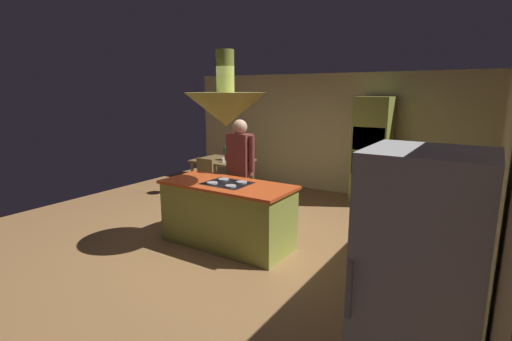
# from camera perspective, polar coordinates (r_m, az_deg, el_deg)

# --- Properties ---
(ground) EXTENTS (8.16, 8.16, 0.00)m
(ground) POSITION_cam_1_polar(r_m,az_deg,el_deg) (5.74, -3.04, -10.41)
(ground) COLOR #9E7042
(wall_back) EXTENTS (6.80, 0.10, 2.55)m
(wall_back) POSITION_cam_1_polar(r_m,az_deg,el_deg) (8.40, 10.75, 5.55)
(wall_back) COLOR beige
(wall_back) RESTS_ON ground
(wall_right) EXTENTS (0.10, 7.20, 2.55)m
(wall_right) POSITION_cam_1_polar(r_m,az_deg,el_deg) (4.79, 33.64, -0.99)
(wall_right) COLOR beige
(wall_right) RESTS_ON ground
(kitchen_island) EXTENTS (1.91, 0.85, 0.93)m
(kitchen_island) POSITION_cam_1_polar(r_m,az_deg,el_deg) (5.43, -4.34, -6.58)
(kitchen_island) COLOR #939E42
(kitchen_island) RESTS_ON ground
(counter_run_right) EXTENTS (0.73, 2.43, 0.91)m
(counter_run_right) POSITION_cam_1_polar(r_m,az_deg,el_deg) (5.20, 28.07, -8.79)
(counter_run_right) COLOR #939E42
(counter_run_right) RESTS_ON ground
(oven_tower) EXTENTS (0.66, 0.62, 2.08)m
(oven_tower) POSITION_cam_1_polar(r_m,az_deg,el_deg) (7.70, 17.14, 2.89)
(oven_tower) COLOR #939E42
(oven_tower) RESTS_ON ground
(refrigerator) EXTENTS (0.72, 0.74, 1.84)m
(refrigerator) POSITION_cam_1_polar(r_m,az_deg,el_deg) (2.73, 23.30, -16.60)
(refrigerator) COLOR white
(refrigerator) RESTS_ON ground
(dining_table) EXTENTS (1.13, 0.91, 0.76)m
(dining_table) POSITION_cam_1_polar(r_m,az_deg,el_deg) (7.99, -5.08, 0.96)
(dining_table) COLOR brown
(dining_table) RESTS_ON ground
(person_at_island) EXTENTS (0.53, 0.23, 1.75)m
(person_at_island) POSITION_cam_1_polar(r_m,az_deg,el_deg) (5.98, -2.42, 0.66)
(person_at_island) COLOR tan
(person_at_island) RESTS_ON ground
(range_hood) EXTENTS (1.10, 1.10, 1.00)m
(range_hood) POSITION_cam_1_polar(r_m,az_deg,el_deg) (5.15, -4.60, 9.50)
(range_hood) COLOR #939E42
(pendant_light_over_table) EXTENTS (0.32, 0.32, 0.82)m
(pendant_light_over_table) POSITION_cam_1_polar(r_m,az_deg,el_deg) (7.85, -5.24, 9.57)
(pendant_light_over_table) COLOR beige
(chair_facing_island) EXTENTS (0.40, 0.40, 0.87)m
(chair_facing_island) POSITION_cam_1_polar(r_m,az_deg,el_deg) (7.51, -8.21, -1.07)
(chair_facing_island) COLOR brown
(chair_facing_island) RESTS_ON ground
(chair_by_back_wall) EXTENTS (0.40, 0.40, 0.87)m
(chair_by_back_wall) POSITION_cam_1_polar(r_m,az_deg,el_deg) (8.56, -2.30, 0.64)
(chair_by_back_wall) COLOR brown
(chair_by_back_wall) RESTS_ON ground
(potted_plant_on_table) EXTENTS (0.20, 0.20, 0.30)m
(potted_plant_on_table) POSITION_cam_1_polar(r_m,az_deg,el_deg) (7.92, -4.29, 2.81)
(potted_plant_on_table) COLOR #99382D
(potted_plant_on_table) RESTS_ON dining_table
(cup_on_table) EXTENTS (0.07, 0.07, 0.09)m
(cup_on_table) POSITION_cam_1_polar(r_m,az_deg,el_deg) (7.68, -5.05, 1.58)
(cup_on_table) COLOR white
(cup_on_table) RESTS_ON dining_table
(canister_flour) EXTENTS (0.12, 0.12, 0.14)m
(canister_flour) POSITION_cam_1_polar(r_m,az_deg,el_deg) (4.48, 28.01, -5.04)
(canister_flour) COLOR silver
(canister_flour) RESTS_ON counter_run_right
(canister_sugar) EXTENTS (0.12, 0.12, 0.18)m
(canister_sugar) POSITION_cam_1_polar(r_m,az_deg,el_deg) (4.64, 28.23, -4.23)
(canister_sugar) COLOR silver
(canister_sugar) RESTS_ON counter_run_right
(microwave_on_counter) EXTENTS (0.46, 0.36, 0.28)m
(microwave_on_counter) POSITION_cam_1_polar(r_m,az_deg,el_deg) (5.74, 29.24, -0.94)
(microwave_on_counter) COLOR #232326
(microwave_on_counter) RESTS_ON counter_run_right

